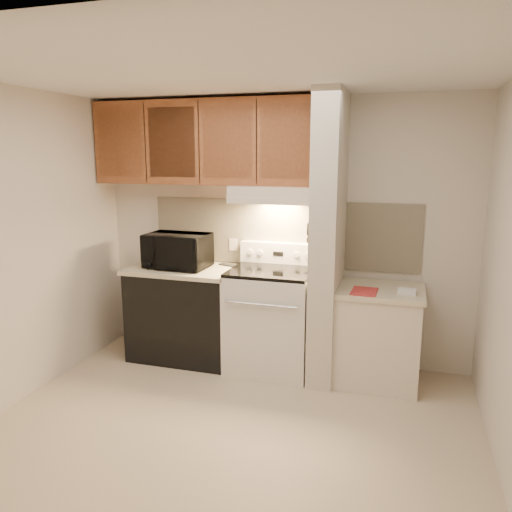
% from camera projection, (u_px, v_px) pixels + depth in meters
% --- Properties ---
extents(floor, '(3.60, 3.60, 0.00)m').
position_uv_depth(floor, '(229.00, 430.00, 3.65)').
color(floor, '#C8B597').
rests_on(floor, ground).
extents(ceiling, '(3.60, 3.60, 0.00)m').
position_uv_depth(ceiling, '(225.00, 70.00, 3.14)').
color(ceiling, white).
rests_on(ceiling, wall_back).
extents(wall_back, '(3.60, 2.50, 0.02)m').
position_uv_depth(wall_back, '(281.00, 231.00, 4.80)').
color(wall_back, beige).
rests_on(wall_back, floor).
extents(wall_left, '(0.02, 3.00, 2.50)m').
position_uv_depth(wall_left, '(12.00, 249.00, 3.91)').
color(wall_left, beige).
rests_on(wall_left, floor).
extents(backsplash, '(2.60, 0.02, 0.63)m').
position_uv_depth(backsplash, '(281.00, 233.00, 4.79)').
color(backsplash, beige).
rests_on(backsplash, wall_back).
extents(range_body, '(0.76, 0.65, 0.92)m').
position_uv_depth(range_body, '(271.00, 321.00, 4.63)').
color(range_body, silver).
rests_on(range_body, floor).
extents(oven_window, '(0.50, 0.01, 0.30)m').
position_uv_depth(oven_window, '(262.00, 328.00, 4.33)').
color(oven_window, black).
rests_on(oven_window, range_body).
extents(oven_handle, '(0.65, 0.02, 0.02)m').
position_uv_depth(oven_handle, '(260.00, 305.00, 4.25)').
color(oven_handle, silver).
rests_on(oven_handle, range_body).
extents(cooktop, '(0.74, 0.64, 0.03)m').
position_uv_depth(cooktop, '(271.00, 271.00, 4.54)').
color(cooktop, black).
rests_on(cooktop, range_body).
extents(range_backguard, '(0.76, 0.08, 0.20)m').
position_uv_depth(range_backguard, '(279.00, 253.00, 4.78)').
color(range_backguard, silver).
rests_on(range_backguard, range_body).
extents(range_display, '(0.10, 0.01, 0.04)m').
position_uv_depth(range_display, '(278.00, 254.00, 4.74)').
color(range_display, black).
rests_on(range_display, range_backguard).
extents(range_knob_left_outer, '(0.05, 0.02, 0.05)m').
position_uv_depth(range_knob_left_outer, '(250.00, 252.00, 4.82)').
color(range_knob_left_outer, silver).
rests_on(range_knob_left_outer, range_backguard).
extents(range_knob_left_inner, '(0.05, 0.02, 0.05)m').
position_uv_depth(range_knob_left_inner, '(260.00, 253.00, 4.79)').
color(range_knob_left_inner, silver).
rests_on(range_knob_left_inner, range_backguard).
extents(range_knob_right_inner, '(0.05, 0.02, 0.05)m').
position_uv_depth(range_knob_right_inner, '(297.00, 255.00, 4.69)').
color(range_knob_right_inner, silver).
rests_on(range_knob_right_inner, range_backguard).
extents(range_knob_right_outer, '(0.05, 0.02, 0.05)m').
position_uv_depth(range_knob_right_outer, '(307.00, 256.00, 4.66)').
color(range_knob_right_outer, silver).
rests_on(range_knob_right_outer, range_backguard).
extents(dishwasher_front, '(1.00, 0.63, 0.87)m').
position_uv_depth(dishwasher_front, '(185.00, 314.00, 4.90)').
color(dishwasher_front, black).
rests_on(dishwasher_front, floor).
extents(left_countertop, '(1.04, 0.67, 0.04)m').
position_uv_depth(left_countertop, '(184.00, 269.00, 4.81)').
color(left_countertop, beige).
rests_on(left_countertop, dishwasher_front).
extents(spoon_rest, '(0.22, 0.13, 0.01)m').
position_uv_depth(spoon_rest, '(229.00, 265.00, 4.86)').
color(spoon_rest, black).
rests_on(spoon_rest, left_countertop).
extents(teal_jar, '(0.11, 0.11, 0.10)m').
position_uv_depth(teal_jar, '(161.00, 256.00, 5.10)').
color(teal_jar, '#1F5A59').
rests_on(teal_jar, left_countertop).
extents(outlet, '(0.08, 0.01, 0.12)m').
position_uv_depth(outlet, '(233.00, 245.00, 4.94)').
color(outlet, beige).
rests_on(outlet, backsplash).
extents(microwave, '(0.60, 0.41, 0.33)m').
position_uv_depth(microwave, '(177.00, 251.00, 4.77)').
color(microwave, black).
rests_on(microwave, left_countertop).
extents(partition_pillar, '(0.22, 0.70, 2.50)m').
position_uv_depth(partition_pillar, '(328.00, 240.00, 4.32)').
color(partition_pillar, beige).
rests_on(partition_pillar, floor).
extents(pillar_trim, '(0.01, 0.70, 0.04)m').
position_uv_depth(pillar_trim, '(315.00, 234.00, 4.35)').
color(pillar_trim, '#96532F').
rests_on(pillar_trim, partition_pillar).
extents(knife_strip, '(0.02, 0.42, 0.04)m').
position_uv_depth(knife_strip, '(313.00, 232.00, 4.30)').
color(knife_strip, black).
rests_on(knife_strip, partition_pillar).
extents(knife_blade_a, '(0.01, 0.03, 0.16)m').
position_uv_depth(knife_blade_a, '(308.00, 247.00, 4.18)').
color(knife_blade_a, silver).
rests_on(knife_blade_a, knife_strip).
extents(knife_handle_a, '(0.02, 0.02, 0.10)m').
position_uv_depth(knife_handle_a, '(308.00, 229.00, 4.13)').
color(knife_handle_a, black).
rests_on(knife_handle_a, knife_strip).
extents(knife_blade_b, '(0.01, 0.04, 0.18)m').
position_uv_depth(knife_blade_b, '(310.00, 246.00, 4.25)').
color(knife_blade_b, silver).
rests_on(knife_blade_b, knife_strip).
extents(knife_handle_b, '(0.02, 0.02, 0.10)m').
position_uv_depth(knife_handle_b, '(310.00, 228.00, 4.22)').
color(knife_handle_b, black).
rests_on(knife_handle_b, knife_strip).
extents(knife_blade_c, '(0.01, 0.04, 0.20)m').
position_uv_depth(knife_blade_c, '(312.00, 246.00, 4.33)').
color(knife_blade_c, silver).
rests_on(knife_blade_c, knife_strip).
extents(knife_handle_c, '(0.02, 0.02, 0.10)m').
position_uv_depth(knife_handle_c, '(312.00, 226.00, 4.30)').
color(knife_handle_c, black).
rests_on(knife_handle_c, knife_strip).
extents(knife_blade_d, '(0.01, 0.04, 0.16)m').
position_uv_depth(knife_blade_d, '(313.00, 242.00, 4.38)').
color(knife_blade_d, silver).
rests_on(knife_blade_d, knife_strip).
extents(knife_handle_d, '(0.02, 0.02, 0.10)m').
position_uv_depth(knife_handle_d, '(314.00, 225.00, 4.36)').
color(knife_handle_d, black).
rests_on(knife_handle_d, knife_strip).
extents(knife_blade_e, '(0.01, 0.04, 0.18)m').
position_uv_depth(knife_blade_e, '(315.00, 242.00, 4.48)').
color(knife_blade_e, silver).
rests_on(knife_blade_e, knife_strip).
extents(knife_handle_e, '(0.02, 0.02, 0.10)m').
position_uv_depth(knife_handle_e, '(316.00, 224.00, 4.45)').
color(knife_handle_e, black).
rests_on(knife_handle_e, knife_strip).
extents(oven_mitt, '(0.03, 0.11, 0.27)m').
position_uv_depth(oven_mitt, '(316.00, 242.00, 4.53)').
color(oven_mitt, slate).
rests_on(oven_mitt, partition_pillar).
extents(right_cab_base, '(0.70, 0.60, 0.81)m').
position_uv_depth(right_cab_base, '(378.00, 338.00, 4.36)').
color(right_cab_base, beige).
rests_on(right_cab_base, floor).
extents(right_countertop, '(0.74, 0.64, 0.04)m').
position_uv_depth(right_countertop, '(380.00, 291.00, 4.28)').
color(right_countertop, beige).
rests_on(right_countertop, right_cab_base).
extents(red_folder, '(0.22, 0.29, 0.01)m').
position_uv_depth(red_folder, '(364.00, 291.00, 4.17)').
color(red_folder, '#B82F2F').
rests_on(red_folder, right_countertop).
extents(white_box, '(0.15, 0.11, 0.04)m').
position_uv_depth(white_box, '(407.00, 291.00, 4.11)').
color(white_box, white).
rests_on(white_box, right_countertop).
extents(range_hood, '(0.78, 0.44, 0.15)m').
position_uv_depth(range_hood, '(276.00, 194.00, 4.52)').
color(range_hood, beige).
rests_on(range_hood, upper_cabinets).
extents(hood_lip, '(0.78, 0.04, 0.06)m').
position_uv_depth(hood_lip, '(269.00, 201.00, 4.33)').
color(hood_lip, beige).
rests_on(hood_lip, range_hood).
extents(upper_cabinets, '(2.18, 0.33, 0.77)m').
position_uv_depth(upper_cabinets, '(206.00, 143.00, 4.66)').
color(upper_cabinets, '#96532F').
rests_on(upper_cabinets, wall_back).
extents(cab_door_a, '(0.46, 0.01, 0.63)m').
position_uv_depth(cab_door_a, '(120.00, 143.00, 4.75)').
color(cab_door_a, '#96532F').
rests_on(cab_door_a, upper_cabinets).
extents(cab_gap_a, '(0.01, 0.01, 0.73)m').
position_uv_depth(cab_gap_a, '(145.00, 143.00, 4.67)').
color(cab_gap_a, black).
rests_on(cab_gap_a, upper_cabinets).
extents(cab_door_b, '(0.46, 0.01, 0.63)m').
position_uv_depth(cab_door_b, '(172.00, 142.00, 4.59)').
color(cab_door_b, '#96532F').
rests_on(cab_door_b, upper_cabinets).
extents(cab_gap_b, '(0.01, 0.01, 0.73)m').
position_uv_depth(cab_gap_b, '(199.00, 142.00, 4.51)').
color(cab_gap_b, black).
rests_on(cab_gap_b, upper_cabinets).
extents(cab_door_c, '(0.46, 0.01, 0.63)m').
position_uv_depth(cab_door_c, '(227.00, 142.00, 4.43)').
color(cab_door_c, '#96532F').
rests_on(cab_door_c, upper_cabinets).
extents(cab_gap_c, '(0.01, 0.01, 0.73)m').
position_uv_depth(cab_gap_c, '(257.00, 142.00, 4.36)').
color(cab_gap_c, black).
rests_on(cab_gap_c, upper_cabinets).
extents(cab_door_d, '(0.46, 0.01, 0.63)m').
position_uv_depth(cab_door_d, '(287.00, 142.00, 4.28)').
color(cab_door_d, '#96532F').
rests_on(cab_door_d, upper_cabinets).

